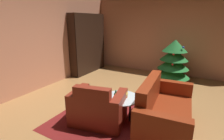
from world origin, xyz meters
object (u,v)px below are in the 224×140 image
Objects in this scene: coffee_table at (121,99)px; couch_red at (163,113)px; bottle_on_table at (116,97)px; book_stack_on_table at (122,95)px; armchair_red at (98,109)px; decorated_tree at (173,61)px; bookshelf_unit at (90,45)px.

couch_red is at bearing 7.15° from coffee_table.
couch_red reaches higher than bottle_on_table.
armchair_red is at bearing -133.01° from book_stack_on_table.
couch_red is 1.24× the size of decorated_tree.
couch_red is (3.35, -2.37, -0.71)m from bookshelf_unit.
couch_red is 2.72m from decorated_tree.
bookshelf_unit is 1.93× the size of armchair_red.
couch_red is at bearing 6.39° from book_stack_on_table.
bottle_on_table is 0.16× the size of decorated_tree.
bookshelf_unit reaches higher than coffee_table.
armchair_red reaches higher than book_stack_on_table.
coffee_table is 2.82m from decorated_tree.
book_stack_on_table is at bearing -43.77° from bookshelf_unit.
decorated_tree is (0.79, 3.12, 0.38)m from armchair_red.
bottle_on_table is (-0.02, -0.19, 0.13)m from coffee_table.
book_stack_on_table is at bearing 39.97° from coffee_table.
armchair_red is 0.82× the size of decorated_tree.
decorated_tree reaches higher than armchair_red.
bookshelf_unit reaches higher than book_stack_on_table.
armchair_red is 1.57× the size of coffee_table.
bookshelf_unit is 3.59m from book_stack_on_table.
bottle_on_table is at bearing -160.19° from couch_red.
coffee_table is 3.59× the size of book_stack_on_table.
armchair_red reaches higher than bottle_on_table.
couch_red reaches higher than coffee_table.
armchair_red reaches higher than coffee_table.
bottle_on_table is at bearing -98.53° from book_stack_on_table.
book_stack_on_table is at bearing 81.47° from bottle_on_table.
decorated_tree is at bearing 5.69° from bookshelf_unit.
decorated_tree is at bearing 75.72° from armchair_red.
bookshelf_unit reaches higher than armchair_red.
bottle_on_table reaches higher than coffee_table.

